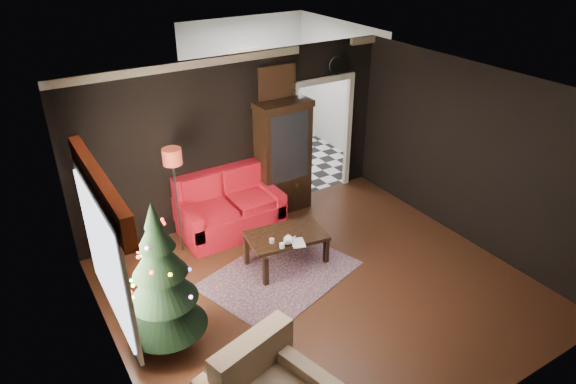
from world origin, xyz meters
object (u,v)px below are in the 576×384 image
teapot (288,240)px  coffee_table (286,248)px  christmas_tree (161,277)px  curio_cabinet (283,160)px  kitchen_table (274,154)px  wall_clock (337,65)px  floor_lamp (178,204)px  loveseat (230,205)px

teapot → coffee_table: bearing=64.6°
christmas_tree → coffee_table: size_ratio=1.59×
christmas_tree → coffee_table: christmas_tree is taller
curio_cabinet → kitchen_table: size_ratio=2.53×
wall_clock → teapot: bearing=-138.8°
curio_cabinet → kitchen_table: curio_cabinet is taller
curio_cabinet → kitchen_table: 1.67m
christmas_tree → floor_lamp: bearing=64.7°
loveseat → kitchen_table: bearing=42.5°
teapot → christmas_tree: bearing=-166.3°
wall_clock → loveseat: bearing=-170.3°
coffee_table → kitchen_table: kitchen_table is taller
curio_cabinet → floor_lamp: (-2.04, -0.31, -0.12)m
loveseat → christmas_tree: 2.71m
kitchen_table → wall_clock: bearing=-66.3°
floor_lamp → wall_clock: wall_clock is taller
christmas_tree → coffee_table: bearing=19.0°
coffee_table → teapot: (-0.11, -0.24, 0.33)m
coffee_table → kitchen_table: size_ratio=1.51×
coffee_table → wall_clock: size_ratio=3.54×
floor_lamp → christmas_tree: christmas_tree is taller
teapot → wall_clock: bearing=41.2°
wall_clock → kitchen_table: 2.43m
loveseat → kitchen_table: (1.80, 1.65, -0.12)m
floor_lamp → christmas_tree: bearing=-115.3°
loveseat → teapot: 1.51m
loveseat → floor_lamp: 0.96m
curio_cabinet → teapot: curio_cabinet is taller
wall_clock → kitchen_table: wall_clock is taller
teapot → floor_lamp: bearing=127.8°
wall_clock → kitchen_table: (-0.55, 1.25, -2.00)m
christmas_tree → coffee_table: (2.09, 0.72, -0.78)m
loveseat → kitchen_table: 2.45m
coffee_table → wall_clock: bearing=38.9°
christmas_tree → teapot: 2.08m
kitchen_table → christmas_tree: bearing=-134.7°
loveseat → teapot: (0.19, -1.49, 0.10)m
loveseat → coffee_table: bearing=-76.1°
curio_cabinet → wall_clock: size_ratio=5.94×
kitchen_table → loveseat: bearing=-137.5°
loveseat → christmas_tree: bearing=-132.1°
curio_cabinet → coffee_table: curio_cabinet is taller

